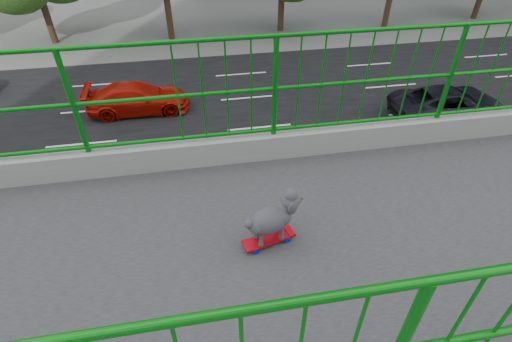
{
  "coord_description": "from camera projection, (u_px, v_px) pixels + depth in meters",
  "views": [
    {
      "loc": [
        2.17,
        -2.83,
        9.67
      ],
      "look_at": [
        -1.02,
        -2.27,
        7.09
      ],
      "focal_mm": 27.02,
      "sensor_mm": 36.0,
      "label": 1
    }
  ],
  "objects": [
    {
      "name": "poodle",
      "position": [
        272.0,
        218.0,
        3.29
      ],
      "size": [
        0.31,
        0.53,
        0.45
      ],
      "rotation": [
        0.0,
        0.0,
        0.26
      ],
      "color": "#2C292E",
      "rests_on": "skateboard"
    },
    {
      "name": "footbridge",
      "position": [
        448.0,
        318.0,
        4.83
      ],
      "size": [
        3.0,
        24.0,
        7.0
      ],
      "color": "#2D2D2F",
      "rests_on": "ground"
    },
    {
      "name": "car_2",
      "position": [
        448.0,
        103.0,
        18.39
      ],
      "size": [
        2.52,
        5.46,
        1.52
      ],
      "primitive_type": "imported",
      "rotation": [
        0.0,
        0.0,
        3.14
      ],
      "color": "black",
      "rests_on": "ground"
    },
    {
      "name": "car_3",
      "position": [
        138.0,
        98.0,
        18.9
      ],
      "size": [
        2.0,
        4.93,
        1.43
      ],
      "primitive_type": "imported",
      "rotation": [
        0.0,
        0.0,
        3.14
      ],
      "color": "#B31207",
      "rests_on": "ground"
    },
    {
      "name": "road",
      "position": [
        259.0,
        128.0,
        18.09
      ],
      "size": [
        18.0,
        90.0,
        0.02
      ],
      "primitive_type": "cube",
      "color": "black",
      "rests_on": "ground"
    },
    {
      "name": "skateboard",
      "position": [
        269.0,
        239.0,
        3.44
      ],
      "size": [
        0.26,
        0.5,
        0.06
      ],
      "rotation": [
        0.0,
        0.0,
        0.26
      ],
      "color": "red",
      "rests_on": "footbridge"
    }
  ]
}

